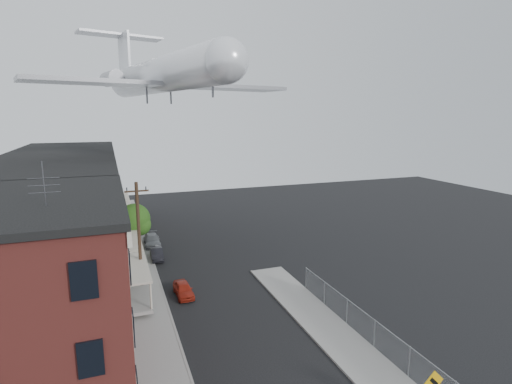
# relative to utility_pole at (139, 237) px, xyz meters

# --- Properties ---
(sidewalk_left) EXTENTS (3.00, 62.00, 0.12)m
(sidewalk_left) POSITION_rel_utility_pole_xyz_m (0.10, 6.00, -4.61)
(sidewalk_left) COLOR gray
(sidewalk_left) RESTS_ON ground
(sidewalk_right) EXTENTS (3.00, 26.00, 0.12)m
(sidewalk_right) POSITION_rel_utility_pole_xyz_m (11.10, -12.00, -4.61)
(sidewalk_right) COLOR gray
(sidewalk_right) RESTS_ON ground
(curb_left) EXTENTS (0.15, 62.00, 0.14)m
(curb_left) POSITION_rel_utility_pole_xyz_m (1.55, 6.00, -4.60)
(curb_left) COLOR gray
(curb_left) RESTS_ON ground
(curb_right) EXTENTS (0.15, 26.00, 0.14)m
(curb_right) POSITION_rel_utility_pole_xyz_m (9.65, -12.00, -4.60)
(curb_right) COLOR gray
(curb_right) RESTS_ON ground
(corner_building) EXTENTS (10.31, 12.30, 12.15)m
(corner_building) POSITION_rel_utility_pole_xyz_m (-6.40, -11.00, 0.49)
(corner_building) COLOR #3D1713
(corner_building) RESTS_ON ground
(row_house_a) EXTENTS (11.98, 7.00, 10.30)m
(row_house_a) POSITION_rel_utility_pole_xyz_m (-6.36, -1.50, 0.45)
(row_house_a) COLOR slate
(row_house_a) RESTS_ON ground
(row_house_b) EXTENTS (11.98, 7.00, 10.30)m
(row_house_b) POSITION_rel_utility_pole_xyz_m (-6.36, 5.50, 0.45)
(row_house_b) COLOR gray
(row_house_b) RESTS_ON ground
(row_house_c) EXTENTS (11.98, 7.00, 10.30)m
(row_house_c) POSITION_rel_utility_pole_xyz_m (-6.36, 12.50, 0.45)
(row_house_c) COLOR slate
(row_house_c) RESTS_ON ground
(row_house_d) EXTENTS (11.98, 7.00, 10.30)m
(row_house_d) POSITION_rel_utility_pole_xyz_m (-6.36, 19.50, 0.45)
(row_house_d) COLOR gray
(row_house_d) RESTS_ON ground
(row_house_e) EXTENTS (11.98, 7.00, 10.30)m
(row_house_e) POSITION_rel_utility_pole_xyz_m (-6.36, 26.50, 0.45)
(row_house_e) COLOR slate
(row_house_e) RESTS_ON ground
(chainlink_fence) EXTENTS (0.06, 18.06, 1.90)m
(chainlink_fence) POSITION_rel_utility_pole_xyz_m (12.60, -13.00, -3.68)
(chainlink_fence) COLOR gray
(chainlink_fence) RESTS_ON ground
(utility_pole) EXTENTS (1.80, 0.26, 9.00)m
(utility_pole) POSITION_rel_utility_pole_xyz_m (0.00, 0.00, 0.00)
(utility_pole) COLOR black
(utility_pole) RESTS_ON ground
(street_tree) EXTENTS (3.22, 3.20, 5.20)m
(street_tree) POSITION_rel_utility_pole_xyz_m (0.33, 9.92, -1.22)
(street_tree) COLOR black
(street_tree) RESTS_ON ground
(car_near) EXTENTS (1.40, 3.21, 1.08)m
(car_near) POSITION_rel_utility_pole_xyz_m (3.01, -1.72, -4.14)
(car_near) COLOR #AB2616
(car_near) RESTS_ON ground
(car_mid) EXTENTS (1.21, 3.25, 1.06)m
(car_mid) POSITION_rel_utility_pole_xyz_m (2.00, 7.32, -4.14)
(car_mid) COLOR black
(car_mid) RESTS_ON ground
(car_far) EXTENTS (1.78, 4.16, 1.20)m
(car_far) POSITION_rel_utility_pole_xyz_m (2.00, 11.82, -4.08)
(car_far) COLOR slate
(car_far) RESTS_ON ground
(airplane) EXTENTS (25.21, 28.82, 8.30)m
(airplane) POSITION_rel_utility_pole_xyz_m (3.39, 10.13, 13.20)
(airplane) COLOR white
(airplane) RESTS_ON ground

